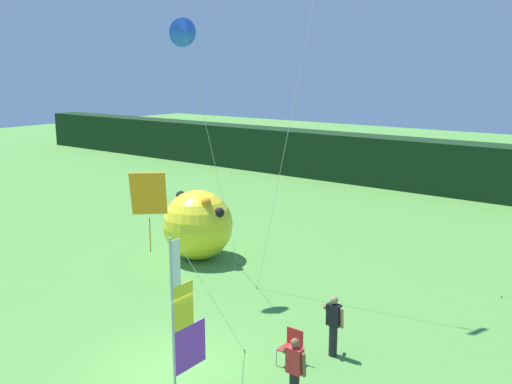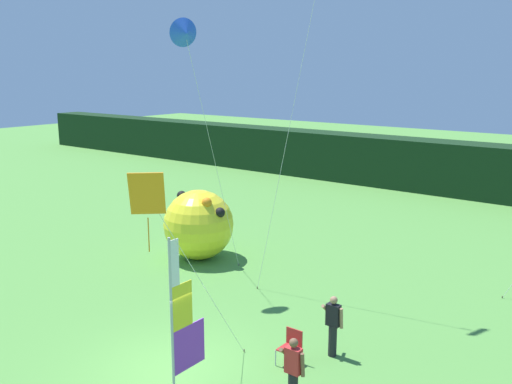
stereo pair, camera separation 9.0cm
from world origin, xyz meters
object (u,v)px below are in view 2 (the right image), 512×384
(banner_flag, at_px, (182,323))
(folding_chair, at_px, (291,345))
(kite_orange_diamond_0, at_px, (152,202))
(person_near_banner, at_px, (333,324))
(inflatable_balloon, at_px, (199,224))
(person_mid_field, at_px, (293,372))
(kite_blue_delta_1, at_px, (185,34))

(banner_flag, height_order, folding_chair, banner_flag)
(folding_chair, xyz_separation_m, kite_orange_diamond_0, (-0.89, -3.66, 4.26))
(person_near_banner, relative_size, inflatable_balloon, 0.60)
(inflatable_balloon, bearing_deg, kite_orange_diamond_0, -51.28)
(banner_flag, height_order, person_near_banner, banner_flag)
(inflatable_balloon, bearing_deg, person_mid_field, -35.67)
(banner_flag, distance_m, person_near_banner, 4.28)
(person_near_banner, bearing_deg, kite_orange_diamond_0, -108.11)
(inflatable_balloon, relative_size, folding_chair, 3.09)
(person_near_banner, xyz_separation_m, kite_orange_diamond_0, (-1.52, -4.65, 3.90))
(inflatable_balloon, xyz_separation_m, kite_blue_delta_1, (1.89, -2.40, 7.04))
(kite_blue_delta_1, bearing_deg, folding_chair, -21.19)
(person_mid_field, xyz_separation_m, folding_chair, (-1.16, 1.64, -0.39))
(person_near_banner, height_order, person_mid_field, person_mid_field)
(inflatable_balloon, bearing_deg, person_near_banner, -23.78)
(inflatable_balloon, height_order, kite_orange_diamond_0, kite_orange_diamond_0)
(folding_chair, height_order, kite_blue_delta_1, kite_blue_delta_1)
(person_mid_field, distance_m, folding_chair, 2.05)
(banner_flag, distance_m, inflatable_balloon, 9.85)
(person_near_banner, height_order, folding_chair, person_near_banner)
(inflatable_balloon, distance_m, kite_orange_diamond_0, 11.08)
(banner_flag, relative_size, kite_orange_diamond_0, 0.72)
(kite_orange_diamond_0, bearing_deg, folding_chair, 76.29)
(person_near_banner, distance_m, inflatable_balloon, 8.89)
(person_mid_field, bearing_deg, banner_flag, -151.32)
(banner_flag, bearing_deg, kite_blue_delta_1, 132.54)
(folding_chair, height_order, kite_orange_diamond_0, kite_orange_diamond_0)
(person_mid_field, xyz_separation_m, kite_orange_diamond_0, (-2.05, -2.02, 3.87))
(banner_flag, relative_size, kite_blue_delta_1, 0.44)
(person_near_banner, height_order, kite_orange_diamond_0, kite_orange_diamond_0)
(kite_orange_diamond_0, bearing_deg, banner_flag, 98.25)
(inflatable_balloon, bearing_deg, kite_blue_delta_1, -51.75)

